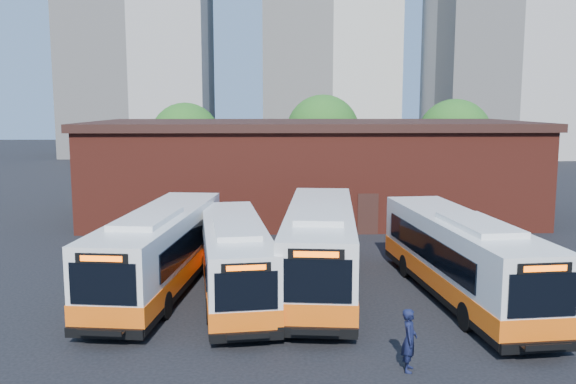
{
  "coord_description": "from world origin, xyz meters",
  "views": [
    {
      "loc": [
        -2.53,
        -20.66,
        7.54
      ],
      "look_at": [
        -1.88,
        4.67,
        3.86
      ],
      "focal_mm": 38.0,
      "sensor_mm": 36.0,
      "label": 1
    }
  ],
  "objects_px": {
    "bus_midwest": "(234,261)",
    "transit_worker": "(409,340)",
    "bus_west": "(160,253)",
    "bus_mideast": "(320,250)",
    "bus_east": "(461,261)"
  },
  "relations": [
    {
      "from": "bus_midwest",
      "to": "transit_worker",
      "type": "relative_size",
      "value": 6.28
    },
    {
      "from": "bus_mideast",
      "to": "transit_worker",
      "type": "xyz_separation_m",
      "value": [
        1.92,
        -7.97,
        -0.68
      ]
    },
    {
      "from": "bus_west",
      "to": "bus_mideast",
      "type": "height_order",
      "value": "bus_mideast"
    },
    {
      "from": "bus_west",
      "to": "bus_midwest",
      "type": "height_order",
      "value": "bus_west"
    },
    {
      "from": "bus_midwest",
      "to": "transit_worker",
      "type": "bearing_deg",
      "value": -60.1
    },
    {
      "from": "bus_mideast",
      "to": "transit_worker",
      "type": "height_order",
      "value": "bus_mideast"
    },
    {
      "from": "bus_east",
      "to": "bus_mideast",
      "type": "bearing_deg",
      "value": 158.1
    },
    {
      "from": "bus_west",
      "to": "transit_worker",
      "type": "bearing_deg",
      "value": -36.31
    },
    {
      "from": "bus_mideast",
      "to": "bus_midwest",
      "type": "bearing_deg",
      "value": -159.28
    },
    {
      "from": "bus_mideast",
      "to": "bus_east",
      "type": "xyz_separation_m",
      "value": [
        5.36,
        -1.56,
        -0.08
      ]
    },
    {
      "from": "bus_midwest",
      "to": "bus_mideast",
      "type": "height_order",
      "value": "bus_mideast"
    },
    {
      "from": "bus_west",
      "to": "bus_midwest",
      "type": "relative_size",
      "value": 1.09
    },
    {
      "from": "bus_west",
      "to": "transit_worker",
      "type": "relative_size",
      "value": 6.86
    },
    {
      "from": "bus_east",
      "to": "transit_worker",
      "type": "bearing_deg",
      "value": -123.81
    },
    {
      "from": "bus_midwest",
      "to": "bus_east",
      "type": "height_order",
      "value": "bus_east"
    }
  ]
}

